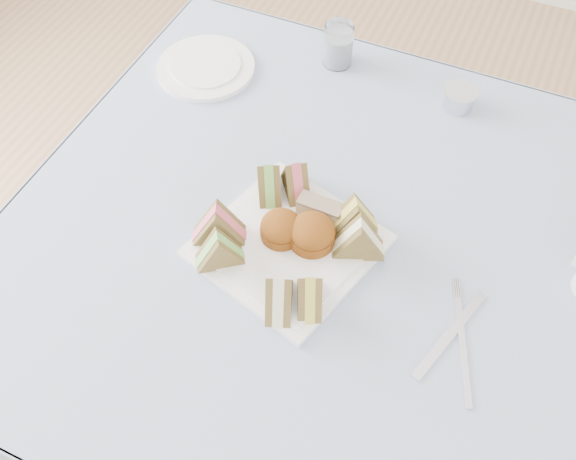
% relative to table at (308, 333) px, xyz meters
% --- Properties ---
extents(floor, '(4.00, 4.00, 0.00)m').
position_rel_table_xyz_m(floor, '(0.00, 0.00, -0.37)').
color(floor, '#9E7751').
rests_on(floor, ground).
extents(table, '(0.90, 0.90, 0.74)m').
position_rel_table_xyz_m(table, '(0.00, 0.00, 0.00)').
color(table, brown).
rests_on(table, floor).
extents(tablecloth, '(1.02, 1.02, 0.01)m').
position_rel_table_xyz_m(tablecloth, '(0.00, 0.00, 0.37)').
color(tablecloth, '#93A9C9').
rests_on(tablecloth, table).
extents(serving_plate, '(0.32, 0.32, 0.01)m').
position_rel_table_xyz_m(serving_plate, '(-0.03, -0.05, 0.38)').
color(serving_plate, white).
rests_on(serving_plate, tablecloth).
extents(sandwich_fl_a, '(0.10, 0.07, 0.08)m').
position_rel_table_xyz_m(sandwich_fl_a, '(-0.13, -0.08, 0.43)').
color(sandwich_fl_a, brown).
rests_on(sandwich_fl_a, serving_plate).
extents(sandwich_fl_b, '(0.09, 0.08, 0.07)m').
position_rel_table_xyz_m(sandwich_fl_b, '(-0.11, -0.12, 0.42)').
color(sandwich_fl_b, brown).
rests_on(sandwich_fl_b, serving_plate).
extents(sandwich_fr_a, '(0.06, 0.09, 0.07)m').
position_rel_table_xyz_m(sandwich_fr_a, '(0.05, -0.13, 0.42)').
color(sandwich_fr_a, brown).
rests_on(sandwich_fr_a, serving_plate).
extents(sandwich_fr_b, '(0.07, 0.09, 0.07)m').
position_rel_table_xyz_m(sandwich_fr_b, '(0.01, -0.16, 0.42)').
color(sandwich_fr_b, brown).
rests_on(sandwich_fr_b, serving_plate).
extents(sandwich_bl_a, '(0.07, 0.09, 0.07)m').
position_rel_table_xyz_m(sandwich_bl_a, '(-0.10, 0.04, 0.42)').
color(sandwich_bl_a, brown).
rests_on(sandwich_bl_a, serving_plate).
extents(sandwich_bl_b, '(0.08, 0.09, 0.07)m').
position_rel_table_xyz_m(sandwich_bl_b, '(-0.06, 0.06, 0.42)').
color(sandwich_bl_b, brown).
rests_on(sandwich_bl_b, serving_plate).
extents(sandwich_br_a, '(0.10, 0.07, 0.08)m').
position_rel_table_xyz_m(sandwich_br_a, '(0.08, -0.01, 0.43)').
color(sandwich_br_a, brown).
rests_on(sandwich_br_a, serving_plate).
extents(sandwich_br_b, '(0.09, 0.07, 0.07)m').
position_rel_table_xyz_m(sandwich_br_b, '(0.06, 0.03, 0.42)').
color(sandwich_br_b, brown).
rests_on(sandwich_br_b, serving_plate).
extents(scone_left, '(0.08, 0.08, 0.05)m').
position_rel_table_xyz_m(scone_left, '(-0.04, -0.04, 0.41)').
color(scone_left, brown).
rests_on(scone_left, serving_plate).
extents(scone_right, '(0.08, 0.08, 0.05)m').
position_rel_table_xyz_m(scone_right, '(0.01, -0.03, 0.41)').
color(scone_right, brown).
rests_on(scone_right, serving_plate).
extents(pastry_slice, '(0.08, 0.03, 0.04)m').
position_rel_table_xyz_m(pastry_slice, '(0.00, 0.03, 0.41)').
color(pastry_slice, '#E1C485').
rests_on(pastry_slice, serving_plate).
extents(side_plate, '(0.25, 0.25, 0.01)m').
position_rel_table_xyz_m(side_plate, '(-0.36, 0.29, 0.38)').
color(side_plate, white).
rests_on(side_plate, tablecloth).
extents(water_glass, '(0.07, 0.07, 0.09)m').
position_rel_table_xyz_m(water_glass, '(-0.12, 0.42, 0.42)').
color(water_glass, white).
rests_on(water_glass, tablecloth).
extents(tea_strainer, '(0.07, 0.07, 0.04)m').
position_rel_table_xyz_m(tea_strainer, '(0.14, 0.39, 0.39)').
color(tea_strainer, silver).
rests_on(tea_strainer, tablecloth).
extents(knife, '(0.07, 0.18, 0.00)m').
position_rel_table_xyz_m(knife, '(0.26, -0.09, 0.38)').
color(knife, silver).
rests_on(knife, tablecloth).
extents(fork, '(0.07, 0.17, 0.00)m').
position_rel_table_xyz_m(fork, '(0.29, -0.11, 0.38)').
color(fork, silver).
rests_on(fork, tablecloth).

